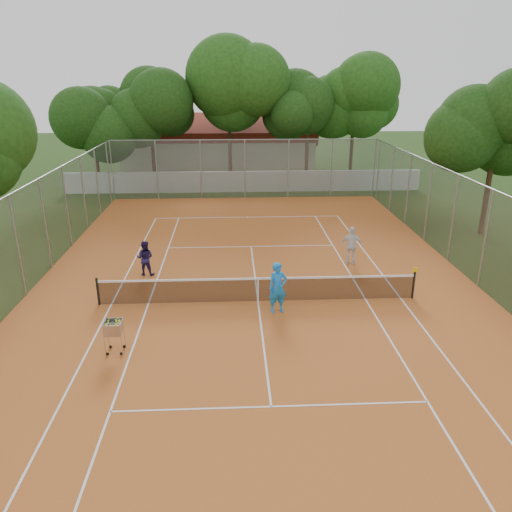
{
  "coord_description": "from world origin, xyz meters",
  "views": [
    {
      "loc": [
        -0.93,
        -17.14,
        8.09
      ],
      "look_at": [
        0.0,
        1.5,
        1.3
      ],
      "focal_mm": 35.0,
      "sensor_mm": 36.0,
      "label": 1
    }
  ],
  "objects_px": {
    "clubhouse": "(219,144)",
    "player_near": "(278,288)",
    "player_far_left": "(145,258)",
    "ball_hopper": "(114,336)",
    "player_far_right": "(352,246)",
    "tennis_net": "(258,289)"
  },
  "relations": [
    {
      "from": "tennis_net",
      "to": "player_near",
      "type": "xyz_separation_m",
      "value": [
        0.66,
        -0.9,
        0.45
      ]
    },
    {
      "from": "ball_hopper",
      "to": "player_far_right",
      "type": "bearing_deg",
      "value": 30.04
    },
    {
      "from": "clubhouse",
      "to": "player_near",
      "type": "distance_m",
      "value": 30.04
    },
    {
      "from": "player_far_left",
      "to": "clubhouse",
      "type": "bearing_deg",
      "value": -88.17
    },
    {
      "from": "player_far_right",
      "to": "ball_hopper",
      "type": "bearing_deg",
      "value": 55.91
    },
    {
      "from": "clubhouse",
      "to": "player_near",
      "type": "height_order",
      "value": "clubhouse"
    },
    {
      "from": "clubhouse",
      "to": "tennis_net",
      "type": "bearing_deg",
      "value": -86.05
    },
    {
      "from": "player_far_left",
      "to": "player_far_right",
      "type": "height_order",
      "value": "player_far_right"
    },
    {
      "from": "tennis_net",
      "to": "clubhouse",
      "type": "bearing_deg",
      "value": 93.95
    },
    {
      "from": "clubhouse",
      "to": "player_near",
      "type": "bearing_deg",
      "value": -84.92
    },
    {
      "from": "player_near",
      "to": "ball_hopper",
      "type": "bearing_deg",
      "value": -167.97
    },
    {
      "from": "tennis_net",
      "to": "player_near",
      "type": "height_order",
      "value": "player_near"
    },
    {
      "from": "tennis_net",
      "to": "player_far_left",
      "type": "xyz_separation_m",
      "value": [
        -4.65,
        2.92,
        0.27
      ]
    },
    {
      "from": "player_far_left",
      "to": "player_far_right",
      "type": "bearing_deg",
      "value": -167.0
    },
    {
      "from": "player_far_left",
      "to": "ball_hopper",
      "type": "bearing_deg",
      "value": 98.2
    },
    {
      "from": "player_far_left",
      "to": "player_near",
      "type": "bearing_deg",
      "value": 151.89
    },
    {
      "from": "tennis_net",
      "to": "ball_hopper",
      "type": "relative_size",
      "value": 10.41
    },
    {
      "from": "player_near",
      "to": "ball_hopper",
      "type": "xyz_separation_m",
      "value": [
        -5.25,
        -2.55,
        -0.36
      ]
    },
    {
      "from": "clubhouse",
      "to": "player_far_right",
      "type": "xyz_separation_m",
      "value": [
        6.41,
        -25.23,
        -1.31
      ]
    },
    {
      "from": "player_near",
      "to": "clubhouse",
      "type": "bearing_deg",
      "value": 81.15
    },
    {
      "from": "player_near",
      "to": "tennis_net",
      "type": "bearing_deg",
      "value": 112.26
    },
    {
      "from": "clubhouse",
      "to": "player_far_right",
      "type": "distance_m",
      "value": 26.06
    }
  ]
}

